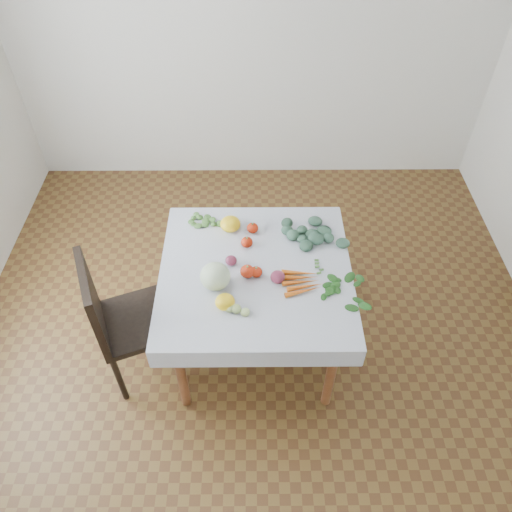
{
  "coord_description": "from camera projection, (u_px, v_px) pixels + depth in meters",
  "views": [
    {
      "loc": [
        -0.01,
        -1.96,
        2.92
      ],
      "look_at": [
        0.0,
        0.05,
        0.82
      ],
      "focal_mm": 35.0,
      "sensor_mm": 36.0,
      "label": 1
    }
  ],
  "objects": [
    {
      "name": "tomato_a",
      "position": [
        253.0,
        228.0,
        3.13
      ],
      "size": [
        0.08,
        0.08,
        0.06
      ],
      "primitive_type": "ellipsoid",
      "rotation": [
        0.0,
        0.0,
        0.17
      ],
      "color": "#B6240C",
      "rests_on": "tablecloth"
    },
    {
      "name": "carrot_bunch",
      "position": [
        303.0,
        282.0,
        2.84
      ],
      "size": [
        0.22,
        0.2,
        0.03
      ],
      "color": "#CE5616",
      "rests_on": "tablecloth"
    },
    {
      "name": "table",
      "position": [
        256.0,
        282.0,
        3.0
      ],
      "size": [
        1.0,
        1.0,
        0.75
      ],
      "color": "brown",
      "rests_on": "ground"
    },
    {
      "name": "tomatillo_cluster",
      "position": [
        236.0,
        311.0,
        2.69
      ],
      "size": [
        0.08,
        0.12,
        0.05
      ],
      "color": "#C1DB7E",
      "rests_on": "tablecloth"
    },
    {
      "name": "basil_bunch",
      "position": [
        341.0,
        293.0,
        2.8
      ],
      "size": [
        0.29,
        0.25,
        0.01
      ],
      "color": "#1C561B",
      "rests_on": "tablecloth"
    },
    {
      "name": "cabbage",
      "position": [
        215.0,
        276.0,
        2.79
      ],
      "size": [
        0.22,
        0.22,
        0.15
      ],
      "primitive_type": "ellipsoid",
      "rotation": [
        0.0,
        0.0,
        0.38
      ],
      "color": "beige",
      "rests_on": "tablecloth"
    },
    {
      "name": "tomato_c",
      "position": [
        247.0,
        271.0,
        2.87
      ],
      "size": [
        0.1,
        0.1,
        0.07
      ],
      "primitive_type": "ellipsoid",
      "rotation": [
        0.0,
        0.0,
        -0.14
      ],
      "color": "#B6240C",
      "rests_on": "tablecloth"
    },
    {
      "name": "tomato_d",
      "position": [
        256.0,
        272.0,
        2.87
      ],
      "size": [
        0.08,
        0.08,
        0.06
      ],
      "primitive_type": "ellipsoid",
      "rotation": [
        0.0,
        0.0,
        -0.16
      ],
      "color": "#B6240C",
      "rests_on": "tablecloth"
    },
    {
      "name": "kale_bunch",
      "position": [
        316.0,
        234.0,
        3.1
      ],
      "size": [
        0.32,
        0.32,
        0.05
      ],
      "color": "#365841",
      "rests_on": "tablecloth"
    },
    {
      "name": "onion_b",
      "position": [
        231.0,
        261.0,
        2.94
      ],
      "size": [
        0.08,
        0.08,
        0.06
      ],
      "primitive_type": "ellipsoid",
      "rotation": [
        0.0,
        0.0,
        0.11
      ],
      "color": "maroon",
      "rests_on": "tablecloth"
    },
    {
      "name": "heirloom_back",
      "position": [
        230.0,
        224.0,
        3.13
      ],
      "size": [
        0.16,
        0.16,
        0.09
      ],
      "primitive_type": "ellipsoid",
      "rotation": [
        0.0,
        0.0,
        0.25
      ],
      "color": "yellow",
      "rests_on": "tablecloth"
    },
    {
      "name": "dill_bunch",
      "position": [
        206.0,
        218.0,
        3.23
      ],
      "size": [
        0.19,
        0.17,
        0.02
      ],
      "color": "#507736",
      "rests_on": "tablecloth"
    },
    {
      "name": "onion_a",
      "position": [
        278.0,
        277.0,
        2.84
      ],
      "size": [
        0.11,
        0.11,
        0.07
      ],
      "primitive_type": "ellipsoid",
      "rotation": [
        0.0,
        0.0,
        0.36
      ],
      "color": "maroon",
      "rests_on": "tablecloth"
    },
    {
      "name": "chair",
      "position": [
        119.0,
        317.0,
        2.93
      ],
      "size": [
        0.57,
        0.57,
        0.98
      ],
      "color": "black",
      "rests_on": "ground"
    },
    {
      "name": "tablecloth",
      "position": [
        256.0,
        270.0,
        2.93
      ],
      "size": [
        1.12,
        1.12,
        0.01
      ],
      "primitive_type": "cube",
      "color": "silver",
      "rests_on": "table"
    },
    {
      "name": "heirloom_front",
      "position": [
        225.0,
        302.0,
        2.71
      ],
      "size": [
        0.13,
        0.13,
        0.08
      ],
      "primitive_type": "ellipsoid",
      "rotation": [
        0.0,
        0.0,
        0.18
      ],
      "color": "yellow",
      "rests_on": "tablecloth"
    },
    {
      "name": "ground",
      "position": [
        256.0,
        343.0,
        3.47
      ],
      "size": [
        4.0,
        4.0,
        0.0
      ],
      "primitive_type": "plane",
      "color": "brown"
    },
    {
      "name": "back_wall",
      "position": [
        254.0,
        28.0,
        3.88
      ],
      "size": [
        4.0,
        0.04,
        2.7
      ],
      "primitive_type": "cube",
      "color": "silver",
      "rests_on": "ground"
    },
    {
      "name": "tomato_b",
      "position": [
        247.0,
        242.0,
        3.04
      ],
      "size": [
        0.08,
        0.08,
        0.06
      ],
      "primitive_type": "ellipsoid",
      "rotation": [
        0.0,
        0.0,
        0.11
      ],
      "color": "#B6240C",
      "rests_on": "tablecloth"
    }
  ]
}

